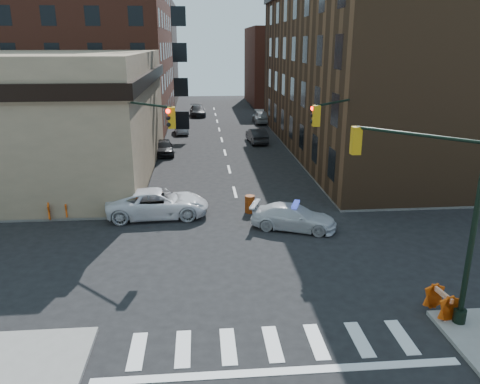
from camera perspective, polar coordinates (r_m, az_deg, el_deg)
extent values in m
plane|color=black|center=(22.40, 1.32, -7.84)|extent=(140.00, 140.00, 0.00)
cube|color=gray|center=(57.56, -26.17, 6.35)|extent=(34.00, 54.50, 0.15)
cube|color=gray|center=(59.33, 20.49, 7.34)|extent=(34.00, 54.50, 0.15)
cube|color=#9A8364|center=(39.77, -26.98, 8.38)|extent=(22.00, 22.00, 9.00)
cube|color=#5B291C|center=(62.27, -21.26, 18.78)|extent=(25.00, 25.00, 24.00)
cube|color=#4B321E|center=(45.30, 15.18, 13.79)|extent=(14.00, 34.00, 14.00)
cube|color=brown|center=(83.23, -15.06, 16.04)|extent=(20.00, 18.00, 16.00)
cube|color=#5B291C|center=(79.83, 7.04, 15.00)|extent=(16.00, 16.00, 12.00)
cylinder|color=black|center=(17.39, 26.80, -2.77)|extent=(0.20, 0.20, 8.00)
cylinder|color=black|center=(18.92, 25.19, -13.49)|extent=(0.44, 0.44, 0.50)
cylinder|color=black|center=(17.35, 20.76, 6.56)|extent=(3.27, 3.27, 0.12)
cube|color=#BF8C0C|center=(18.29, 13.96, 6.11)|extent=(0.35, 0.35, 1.05)
sphere|color=#FF0C05|center=(18.42, 14.35, 7.28)|extent=(0.22, 0.22, 0.22)
sphere|color=black|center=(18.48, 14.27, 6.27)|extent=(0.22, 0.22, 0.22)
sphere|color=black|center=(18.54, 14.19, 5.27)|extent=(0.22, 0.22, 0.22)
cylinder|color=black|center=(27.33, -14.49, 5.53)|extent=(0.20, 0.20, 8.00)
cylinder|color=black|center=(28.33, -13.91, -1.90)|extent=(0.44, 0.44, 0.50)
cylinder|color=black|center=(25.14, -11.87, 10.48)|extent=(3.27, 3.27, 0.12)
cube|color=#BF8C0C|center=(23.50, -8.33, 8.94)|extent=(0.35, 0.35, 1.05)
sphere|color=#FF0C05|center=(23.30, -8.77, 9.72)|extent=(0.22, 0.22, 0.22)
sphere|color=black|center=(23.35, -8.74, 8.92)|extent=(0.22, 0.22, 0.22)
sphere|color=black|center=(23.40, -8.70, 8.12)|extent=(0.22, 0.22, 0.22)
cylinder|color=black|center=(28.43, 13.80, 6.04)|extent=(0.20, 0.20, 8.00)
cylinder|color=black|center=(29.39, 13.26, -1.13)|extent=(0.44, 0.44, 0.50)
cylinder|color=black|center=(26.06, 11.93, 10.72)|extent=(3.27, 3.27, 0.12)
cube|color=#BF8C0C|center=(24.18, 9.27, 9.15)|extent=(0.35, 0.35, 1.05)
sphere|color=#FF0C05|center=(24.25, 8.86, 10.02)|extent=(0.22, 0.22, 0.22)
sphere|color=black|center=(24.29, 8.83, 9.25)|extent=(0.22, 0.22, 0.22)
sphere|color=black|center=(24.34, 8.79, 8.49)|extent=(0.22, 0.22, 0.22)
cylinder|color=black|center=(47.81, 6.96, 7.73)|extent=(0.24, 0.24, 2.60)
sphere|color=brown|center=(47.50, 7.05, 10.16)|extent=(3.00, 3.00, 3.00)
cylinder|color=black|center=(55.56, 5.28, 9.18)|extent=(0.24, 0.24, 2.60)
sphere|color=brown|center=(55.29, 5.34, 11.28)|extent=(3.00, 3.00, 3.00)
imported|color=silver|center=(25.50, 6.55, -3.05)|extent=(4.98, 3.36, 1.34)
imported|color=white|center=(27.47, -9.97, -1.35)|extent=(5.94, 2.95, 1.62)
imported|color=black|center=(42.85, -9.23, 5.41)|extent=(2.04, 4.12, 1.35)
imported|color=#999BA2|center=(52.80, -7.19, 7.77)|extent=(1.78, 4.00, 1.28)
imported|color=black|center=(65.49, -5.20, 9.83)|extent=(2.33, 5.05, 1.43)
imported|color=black|center=(47.46, 2.06, 6.89)|extent=(1.92, 4.57, 1.47)
imported|color=#999DA1|center=(59.49, 2.62, 9.17)|extent=(2.01, 4.74, 1.60)
imported|color=black|center=(29.91, -17.84, 0.30)|extent=(0.86, 0.82, 1.98)
imported|color=black|center=(28.23, -18.28, -0.82)|extent=(1.05, 0.89, 1.93)
imported|color=#212532|center=(28.80, -22.26, -0.97)|extent=(1.11, 1.08, 1.87)
cylinder|color=#D45F0A|center=(27.78, 1.20, -1.48)|extent=(0.64, 0.64, 1.04)
cylinder|color=#F0450B|center=(29.11, -9.88, -0.95)|extent=(0.68, 0.68, 0.94)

